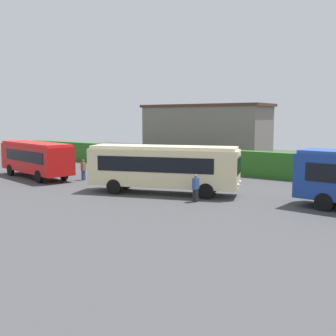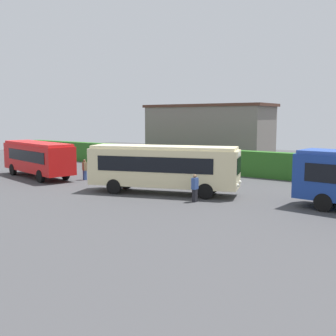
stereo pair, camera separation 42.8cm
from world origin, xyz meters
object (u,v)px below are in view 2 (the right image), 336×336
bus_cream (163,166)px  person_left (85,169)px  bus_red (38,157)px  person_center (195,187)px

bus_cream → person_left: 8.84m
bus_cream → person_left: (-8.72, 1.10, -0.95)m
bus_cream → bus_red: bearing=161.9°
bus_cream → person_center: (3.14, -1.07, -0.96)m
person_center → bus_cream: bearing=161.5°
bus_cream → person_center: bus_cream is taller
bus_cream → person_left: size_ratio=6.03×
bus_red → bus_cream: bus_cream is taller
bus_red → bus_cream: 12.96m
person_left → bus_red: bearing=126.4°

